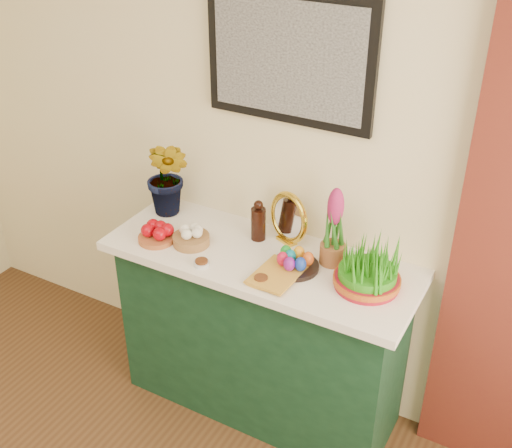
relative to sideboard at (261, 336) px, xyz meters
The scene contains 13 objects.
sideboard is the anchor object (origin of this frame).
tablecloth 0.45m from the sideboard, ahead, with size 1.40×0.55×0.04m, color white.
hyacinth_green 0.92m from the sideboard, 169.49° to the left, with size 0.26×0.22×0.52m, color #296D1E.
apple_bowl 0.70m from the sideboard, 164.49° to the right, with size 0.17×0.17×0.08m.
garlic_basket 0.60m from the sideboard, 166.02° to the right, with size 0.18×0.18×0.09m.
vinegar_cruet 0.57m from the sideboard, 124.91° to the left, with size 0.07×0.07×0.20m.
mirror 0.60m from the sideboard, 72.60° to the left, with size 0.24×0.14×0.24m.
book 0.50m from the sideboard, 66.92° to the right, with size 0.16×0.23×0.03m, color gold.
spice_dish_left 0.55m from the sideboard, 132.39° to the right, with size 0.07×0.07×0.03m.
spice_dish_right 0.52m from the sideboard, 62.17° to the right, with size 0.07×0.07×0.03m.
egg_plate 0.53m from the sideboard, 10.06° to the right, with size 0.26×0.26×0.09m.
hyacinth_pink 0.70m from the sideboard, 17.31° to the left, with size 0.11×0.11×0.36m.
wheatgrass_sabzeh 0.74m from the sideboard, ahead, with size 0.27×0.27×0.22m.
Camera 1 is at (1.15, -0.06, 2.43)m, focal length 45.00 mm.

